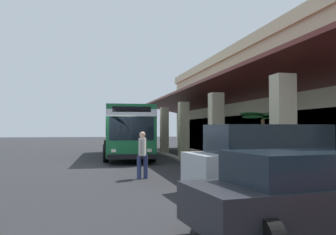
% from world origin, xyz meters
% --- Properties ---
extents(ground, '(120.00, 120.00, 0.00)m').
position_xyz_m(ground, '(0.00, 8.00, 0.00)').
color(ground, '#262628').
extents(curb_strip, '(32.56, 0.50, 0.12)m').
position_xyz_m(curb_strip, '(-1.55, 4.23, 0.06)').
color(curb_strip, '#9E998E').
rests_on(curb_strip, ground).
extents(plaza_building, '(27.43, 16.68, 6.75)m').
position_xyz_m(plaza_building, '(-1.55, 13.85, 3.38)').
color(plaza_building, '#C6B793').
rests_on(plaza_building, ground).
extents(transit_bus, '(11.32, 3.17, 3.34)m').
position_xyz_m(transit_bus, '(-5.01, 1.36, 1.85)').
color(transit_bus, '#196638').
rests_on(transit_bus, ground).
extents(parked_sedan_charcoal, '(2.73, 4.56, 1.47)m').
position_xyz_m(parked_sedan_charcoal, '(12.90, 2.76, 0.75)').
color(parked_sedan_charcoal, '#232328').
rests_on(parked_sedan_charcoal, ground).
extents(parked_suv_silver, '(2.93, 4.93, 1.97)m').
position_xyz_m(parked_suv_silver, '(8.95, 4.09, 1.02)').
color(parked_suv_silver, '#B2B5BA').
rests_on(parked_suv_silver, ground).
extents(pedestrian, '(0.64, 0.42, 1.74)m').
position_xyz_m(pedestrian, '(5.29, 0.94, 0.98)').
color(pedestrian, navy).
rests_on(pedestrian, ground).
extents(potted_palm, '(2.05, 1.94, 2.52)m').
position_xyz_m(potted_palm, '(5.39, 5.75, 0.70)').
color(potted_palm, gray).
rests_on(potted_palm, ground).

